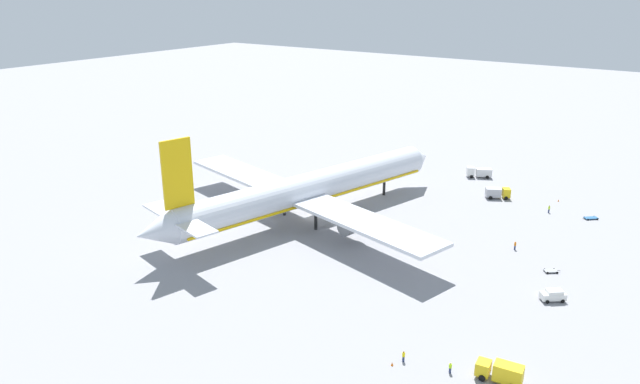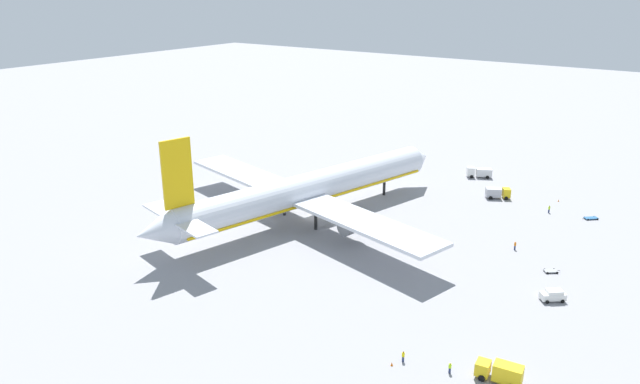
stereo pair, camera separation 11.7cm
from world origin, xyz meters
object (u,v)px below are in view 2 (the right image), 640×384
at_px(service_van, 553,295).
at_px(ground_worker_0, 549,209).
at_px(baggage_cart_1, 551,271).
at_px(airliner, 307,190).
at_px(ground_worker_1, 403,356).
at_px(baggage_cart_0, 591,218).
at_px(service_truck_2, 479,172).
at_px(service_truck_0, 501,372).
at_px(ground_worker_2, 515,245).
at_px(traffic_cone_1, 559,200).
at_px(service_truck_1, 498,193).
at_px(traffic_cone_0, 392,364).
at_px(ground_worker_3, 450,368).

distance_m(service_van, ground_worker_0, 42.57).
bearing_deg(baggage_cart_1, airliner, 95.41).
bearing_deg(ground_worker_1, baggage_cart_0, -7.78).
bearing_deg(service_truck_2, airliner, 158.58).
height_order(service_truck_0, ground_worker_1, service_truck_0).
distance_m(service_truck_0, ground_worker_2, 44.08).
bearing_deg(traffic_cone_1, ground_worker_2, -179.81).
xyz_separation_m(service_truck_1, service_truck_2, (13.40, 9.84, 0.03)).
bearing_deg(airliner, traffic_cone_0, -131.64).
xyz_separation_m(service_van, baggage_cart_1, (10.47, 3.06, -0.77)).
bearing_deg(ground_worker_0, service_van, -164.17).
distance_m(service_van, ground_worker_2, 20.09).
relative_size(service_truck_2, service_van, 1.59).
bearing_deg(traffic_cone_0, airliner, 48.36).
bearing_deg(ground_worker_0, service_truck_2, 54.73).
height_order(service_truck_0, service_truck_1, service_truck_0).
bearing_deg(service_van, baggage_cart_0, 3.71).
xyz_separation_m(service_truck_1, traffic_cone_0, (-75.08, -11.34, -1.20)).
distance_m(ground_worker_1, ground_worker_3, 6.54).
xyz_separation_m(service_truck_0, traffic_cone_1, (76.12, 11.77, -1.25)).
bearing_deg(baggage_cart_1, service_truck_1, 33.05).
relative_size(ground_worker_0, traffic_cone_1, 3.24).
xyz_separation_m(service_truck_1, traffic_cone_1, (6.20, -13.03, -1.20)).
distance_m(service_truck_1, ground_worker_2, 30.40).
bearing_deg(traffic_cone_1, baggage_cart_1, -167.64).
xyz_separation_m(service_truck_2, baggage_cart_0, (-14.77, -31.83, -1.24)).
relative_size(service_truck_0, traffic_cone_0, 11.35).
bearing_deg(ground_worker_3, service_truck_2, 18.40).
bearing_deg(ground_worker_1, service_van, -23.10).
height_order(service_truck_0, traffic_cone_0, service_truck_0).
bearing_deg(baggage_cart_0, service_truck_1, 86.45).
distance_m(baggage_cart_1, traffic_cone_0, 43.00).
relative_size(airliner, ground_worker_0, 44.86).
height_order(service_truck_1, traffic_cone_1, service_truck_1).
bearing_deg(baggage_cart_1, ground_worker_1, 166.60).
relative_size(service_truck_1, service_truck_2, 0.91).
distance_m(service_truck_1, baggage_cart_1, 39.79).
distance_m(baggage_cart_1, ground_worker_1, 41.10).
height_order(airliner, traffic_cone_0, airliner).
distance_m(airliner, ground_worker_2, 44.99).
height_order(airliner, ground_worker_0, airliner).
xyz_separation_m(airliner, ground_worker_3, (-33.78, -48.67, -6.19)).
bearing_deg(ground_worker_1, service_truck_2, 14.23).
bearing_deg(service_truck_0, baggage_cart_0, 2.34).
distance_m(service_van, baggage_cart_0, 42.53).
xyz_separation_m(service_van, traffic_cone_0, (-31.28, 13.41, -0.76)).
distance_m(baggage_cart_0, traffic_cone_0, 74.48).
height_order(airliner, service_truck_2, airliner).
bearing_deg(traffic_cone_1, airliner, 135.86).
distance_m(airliner, baggage_cart_0, 64.18).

